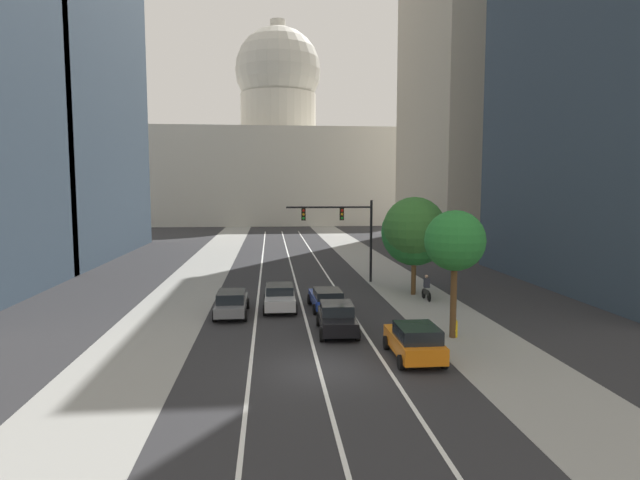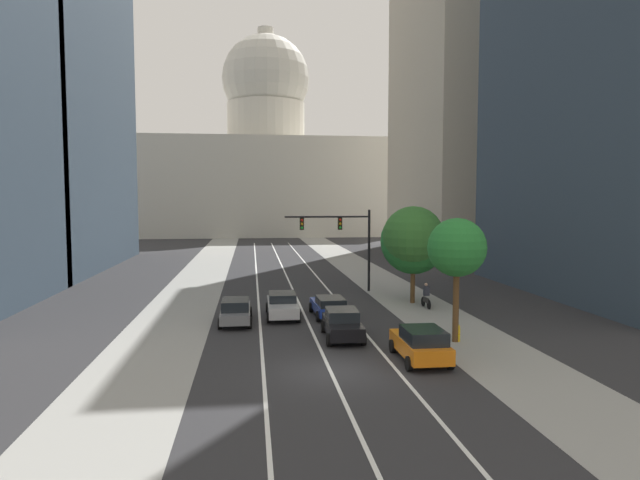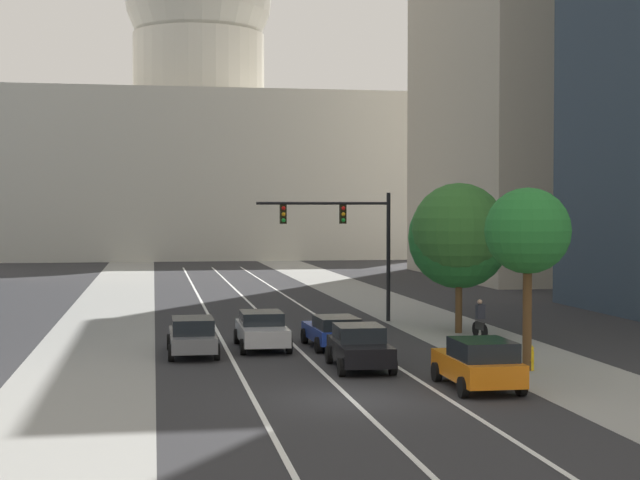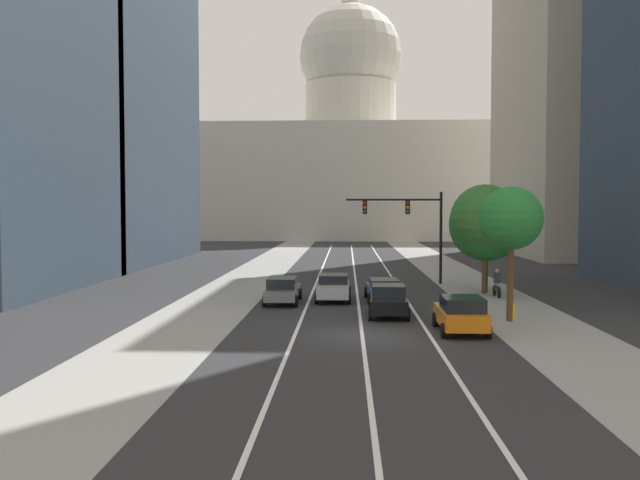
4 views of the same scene
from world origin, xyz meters
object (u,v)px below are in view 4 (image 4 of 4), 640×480
(car_gray, at_px, (283,290))
(traffic_signal_mast, at_px, (411,219))
(car_orange, at_px, (461,314))
(street_tree_near_right, at_px, (511,219))
(street_tree_far_right, at_px, (485,219))
(car_silver, at_px, (334,287))
(street_tree_mid_right, at_px, (486,224))
(capitol_building, at_px, (350,158))
(car_blue, at_px, (383,289))
(fire_hydrant, at_px, (512,311))
(cyclist, at_px, (497,283))
(car_black, at_px, (388,300))

(car_gray, distance_m, traffic_signal_mast, 13.70)
(car_orange, bearing_deg, street_tree_near_right, -41.90)
(street_tree_far_right, distance_m, street_tree_near_right, 10.72)
(car_orange, relative_size, car_silver, 0.88)
(street_tree_mid_right, bearing_deg, capitol_building, 95.79)
(capitol_building, xyz_separation_m, car_gray, (-4.30, -86.63, -13.76))
(car_blue, relative_size, car_silver, 0.91)
(car_orange, xyz_separation_m, car_gray, (-8.60, 8.90, -0.06))
(car_gray, xyz_separation_m, traffic_signal_mast, (8.22, 10.25, 3.88))
(street_tree_mid_right, bearing_deg, car_blue, -146.65)
(car_gray, height_order, fire_hydrant, car_gray)
(car_blue, distance_m, car_silver, 2.91)
(car_gray, relative_size, street_tree_far_right, 0.68)
(fire_hydrant, bearing_deg, car_orange, -133.29)
(car_gray, xyz_separation_m, street_tree_mid_right, (12.53, 5.43, 3.61))
(car_gray, distance_m, street_tree_mid_right, 14.12)
(fire_hydrant, height_order, street_tree_far_right, street_tree_far_right)
(cyclist, relative_size, street_tree_mid_right, 0.25)
(car_black, height_order, cyclist, cyclist)
(car_blue, xyz_separation_m, street_tree_near_right, (5.70, -6.72, 4.16))
(capitol_building, xyz_separation_m, car_silver, (-1.43, -85.23, -13.75))
(car_blue, height_order, cyclist, cyclist)
(car_blue, distance_m, cyclist, 7.31)
(car_gray, xyz_separation_m, car_black, (5.74, -4.34, 0.02))
(car_gray, distance_m, cyclist, 13.11)
(car_orange, relative_size, car_gray, 0.89)
(car_gray, distance_m, car_black, 7.19)
(car_orange, relative_size, fire_hydrant, 4.59)
(traffic_signal_mast, distance_m, street_tree_far_right, 6.75)
(car_orange, distance_m, street_tree_mid_right, 15.28)
(traffic_signal_mast, relative_size, street_tree_near_right, 1.06)
(capitol_building, distance_m, car_blue, 86.78)
(fire_hydrant, bearing_deg, cyclist, 82.38)
(car_gray, bearing_deg, fire_hydrant, -116.39)
(traffic_signal_mast, bearing_deg, capitol_building, 92.93)
(car_orange, bearing_deg, car_silver, 29.38)
(capitol_building, distance_m, fire_hydrant, 93.72)
(car_black, xyz_separation_m, traffic_signal_mast, (2.48, 14.59, 3.86))
(car_orange, height_order, street_tree_near_right, street_tree_near_right)
(car_black, bearing_deg, capitol_building, 2.75)
(capitol_building, xyz_separation_m, car_black, (1.44, -90.96, -13.74))
(fire_hydrant, relative_size, street_tree_mid_right, 0.13)
(street_tree_mid_right, bearing_deg, car_silver, -157.34)
(car_silver, bearing_deg, street_tree_far_right, -69.23)
(capitol_building, bearing_deg, car_gray, -92.84)
(car_orange, bearing_deg, street_tree_far_right, -14.95)
(car_gray, bearing_deg, car_blue, -80.49)
(car_black, xyz_separation_m, fire_hydrant, (5.84, -1.40, -0.33))
(fire_hydrant, height_order, street_tree_near_right, street_tree_near_right)
(street_tree_far_right, bearing_deg, street_tree_mid_right, 71.80)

